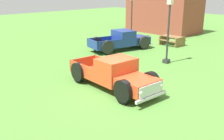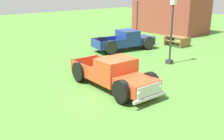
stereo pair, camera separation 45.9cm
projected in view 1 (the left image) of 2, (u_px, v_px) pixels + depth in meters
The scene contains 7 objects.
ground_plane at pixel (118, 93), 11.90m from camera, with size 80.00×80.00×0.00m, color #548C38.
pickup_truck_foreground at pixel (117, 75), 12.06m from camera, with size 5.13×2.28×1.53m.
pickup_truck_behind_left at pixel (124, 40), 20.15m from camera, with size 2.92×5.26×1.52m.
lamp_post_near at pixel (132, 16), 24.51m from camera, with size 0.36×0.36×3.99m.
lamp_post_far at pixel (168, 30), 16.03m from camera, with size 0.36×0.36×4.11m.
picnic_table at pixel (172, 39), 21.74m from camera, with size 1.85×1.55×0.78m.
brick_pavilion at pixel (164, 11), 28.15m from camera, with size 7.31×4.34×4.41m.
Camera 1 is at (7.64, -7.94, 4.62)m, focal length 41.39 mm.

